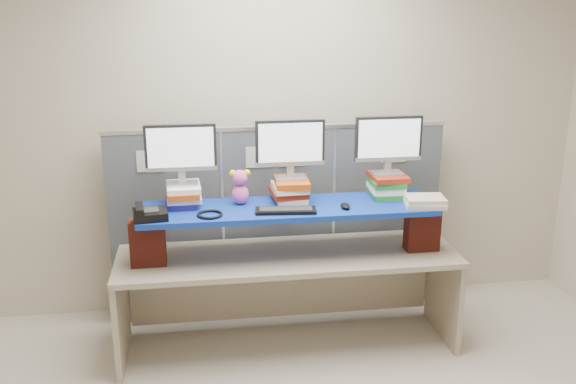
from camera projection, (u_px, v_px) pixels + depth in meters
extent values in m
cube|color=beige|center=(329.00, 221.00, 3.14)|extent=(5.00, 4.00, 2.80)
cube|color=#444950|center=(166.00, 230.00, 4.89)|extent=(0.85, 0.05, 1.50)
cube|color=#444950|center=(279.00, 224.00, 5.02)|extent=(0.85, 0.05, 1.50)
cube|color=#444950|center=(385.00, 218.00, 5.14)|extent=(0.85, 0.05, 1.50)
cube|color=silver|center=(278.00, 128.00, 4.79)|extent=(2.60, 0.06, 0.03)
cube|color=beige|center=(150.00, 161.00, 4.69)|extent=(0.20, 0.00, 0.16)
cube|color=beige|center=(259.00, 157.00, 4.80)|extent=(0.20, 0.00, 0.16)
cube|color=beige|center=(292.00, 156.00, 4.84)|extent=(0.20, 0.00, 0.16)
cube|color=beige|center=(394.00, 152.00, 4.96)|extent=(0.20, 0.00, 0.16)
cube|color=tan|center=(288.00, 257.00, 4.50)|extent=(2.39, 0.72, 0.04)
cube|color=tan|center=(121.00, 314.00, 4.45)|extent=(0.05, 0.65, 0.69)
cube|color=tan|center=(444.00, 293.00, 4.77)|extent=(0.05, 0.65, 0.69)
cube|color=maroon|center=(148.00, 242.00, 4.27)|extent=(0.23, 0.13, 0.32)
cube|color=maroon|center=(422.00, 228.00, 4.53)|extent=(0.23, 0.13, 0.32)
cube|color=#0B2F94|center=(288.00, 208.00, 4.40)|extent=(2.02, 0.53, 0.04)
cube|color=navy|center=(182.00, 202.00, 4.40)|extent=(0.22, 0.28, 0.04)
cube|color=white|center=(184.00, 197.00, 4.40)|extent=(0.24, 0.29, 0.03)
cube|color=#C24E12|center=(183.00, 193.00, 4.37)|extent=(0.22, 0.29, 0.04)
cube|color=white|center=(184.00, 187.00, 4.37)|extent=(0.23, 0.29, 0.03)
cube|color=white|center=(291.00, 197.00, 4.51)|extent=(0.22, 0.29, 0.04)
cube|color=#A12712|center=(289.00, 192.00, 4.50)|extent=(0.25, 0.29, 0.04)
cube|color=white|center=(290.00, 187.00, 4.48)|extent=(0.24, 0.30, 0.03)
cube|color=#C24E12|center=(292.00, 182.00, 4.46)|extent=(0.25, 0.31, 0.04)
cube|color=#23852A|center=(386.00, 193.00, 4.60)|extent=(0.22, 0.30, 0.04)
cube|color=white|center=(386.00, 187.00, 4.59)|extent=(0.24, 0.29, 0.05)
cube|color=#23852A|center=(386.00, 182.00, 4.57)|extent=(0.24, 0.29, 0.04)
cube|color=#A12712|center=(388.00, 177.00, 4.56)|extent=(0.25, 0.28, 0.04)
cube|color=#ACACB1|center=(182.00, 184.00, 4.36)|extent=(0.21, 0.14, 0.01)
cube|color=#ACACB1|center=(182.00, 176.00, 4.35)|extent=(0.05, 0.04, 0.09)
cube|color=black|center=(181.00, 148.00, 4.29)|extent=(0.48, 0.04, 0.31)
cube|color=white|center=(181.00, 148.00, 4.27)|extent=(0.44, 0.01, 0.28)
cube|color=#ACACB1|center=(290.00, 178.00, 4.46)|extent=(0.21, 0.14, 0.01)
cube|color=#ACACB1|center=(290.00, 171.00, 4.45)|extent=(0.05, 0.04, 0.09)
cube|color=black|center=(290.00, 143.00, 4.39)|extent=(0.48, 0.04, 0.31)
cube|color=white|center=(291.00, 143.00, 4.37)|extent=(0.44, 0.01, 0.28)
cube|color=#ACACB1|center=(387.00, 173.00, 4.55)|extent=(0.21, 0.14, 0.01)
cube|color=#ACACB1|center=(387.00, 166.00, 4.54)|extent=(0.05, 0.04, 0.09)
cube|color=black|center=(388.00, 139.00, 4.48)|extent=(0.48, 0.04, 0.31)
cube|color=white|center=(389.00, 139.00, 4.46)|extent=(0.44, 0.01, 0.28)
cube|color=black|center=(286.00, 211.00, 4.26)|extent=(0.42, 0.18, 0.02)
cube|color=#292A2C|center=(286.00, 209.00, 4.26)|extent=(0.36, 0.13, 0.00)
ellipsoid|color=black|center=(345.00, 206.00, 4.34)|extent=(0.08, 0.12, 0.03)
cube|color=black|center=(150.00, 215.00, 4.13)|extent=(0.24, 0.22, 0.05)
cube|color=#292A2C|center=(150.00, 210.00, 4.12)|extent=(0.12, 0.12, 0.01)
cube|color=black|center=(140.00, 209.00, 4.10)|extent=(0.07, 0.20, 0.04)
torus|color=black|center=(210.00, 214.00, 4.19)|extent=(0.22, 0.22, 0.02)
ellipsoid|color=pink|center=(240.00, 195.00, 4.42)|extent=(0.12, 0.11, 0.14)
sphere|color=pink|center=(240.00, 178.00, 4.38)|extent=(0.11, 0.11, 0.11)
sphere|color=yellow|center=(233.00, 173.00, 4.36)|extent=(0.05, 0.05, 0.05)
sphere|color=yellow|center=(247.00, 173.00, 4.38)|extent=(0.05, 0.05, 0.05)
cube|color=beige|center=(425.00, 204.00, 4.39)|extent=(0.30, 0.25, 0.03)
cube|color=beige|center=(425.00, 199.00, 4.38)|extent=(0.29, 0.24, 0.03)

